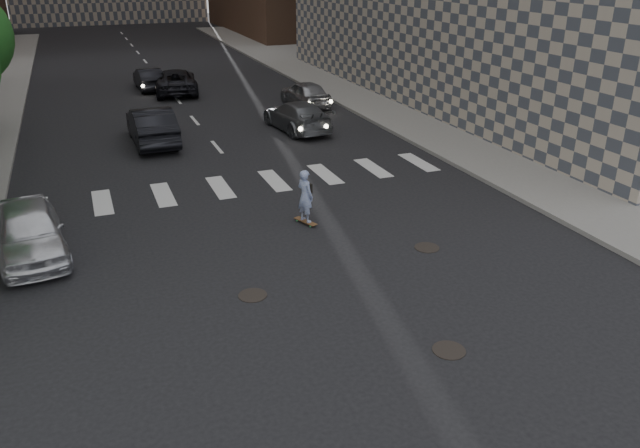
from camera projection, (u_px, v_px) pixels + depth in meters
The scene contains 12 objects.
ground at pixel (348, 304), 14.74m from camera, with size 160.00×160.00×0.00m, color black.
sidewalk_right at pixel (437, 93), 36.63m from camera, with size 13.00×80.00×0.15m, color gray.
manhole_a at pixel (449, 350), 13.00m from camera, with size 0.70×0.70×0.02m, color black.
manhole_b at pixel (253, 295), 15.09m from camera, with size 0.70×0.70×0.02m, color black.
manhole_c at pixel (427, 248), 17.54m from camera, with size 0.70×0.70×0.02m, color black.
skateboarder at pixel (305, 196), 18.77m from camera, with size 0.58×0.89×1.73m.
silver_sedan at pixel (29, 231), 16.82m from camera, with size 1.71×4.25×1.45m, color silver.
traffic_car_a at pixel (152, 126), 26.90m from camera, with size 1.69×4.85×1.60m, color black.
traffic_car_b at pixel (297, 116), 29.03m from camera, with size 1.89×4.66×1.35m, color slate.
traffic_car_c at pixel (176, 81), 36.76m from camera, with size 2.34×5.08×1.41m, color black.
traffic_car_d at pixel (305, 93), 33.63m from camera, with size 1.63×4.05×1.38m, color #A5A7AC.
traffic_car_e at pixel (149, 79), 37.83m from camera, with size 1.38×3.95×1.30m, color black.
Camera 1 is at (-5.26, -11.65, 7.60)m, focal length 35.00 mm.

